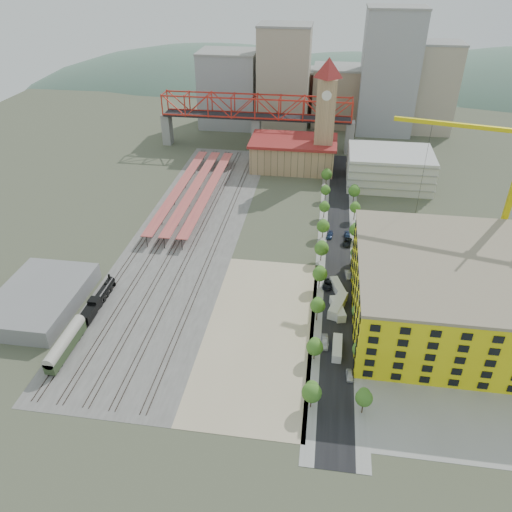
# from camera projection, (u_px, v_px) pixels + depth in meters

# --- Properties ---
(ground) EXTENTS (400.00, 400.00, 0.00)m
(ground) POSITION_uv_depth(u_px,v_px,m) (286.00, 267.00, 156.32)
(ground) COLOR #474C38
(ground) RESTS_ON ground
(ballast_strip) EXTENTS (36.00, 165.00, 0.06)m
(ballast_strip) POSITION_uv_depth(u_px,v_px,m) (189.00, 231.00, 175.42)
(ballast_strip) COLOR #605E59
(ballast_strip) RESTS_ON ground
(dirt_lot) EXTENTS (28.00, 67.00, 0.06)m
(dirt_lot) POSITION_uv_depth(u_px,v_px,m) (260.00, 331.00, 130.39)
(dirt_lot) COLOR tan
(dirt_lot) RESTS_ON ground
(street_asphalt) EXTENTS (12.00, 170.00, 0.06)m
(street_asphalt) POSITION_uv_depth(u_px,v_px,m) (338.00, 246.00, 166.90)
(street_asphalt) COLOR black
(street_asphalt) RESTS_ON ground
(sidewalk_west) EXTENTS (3.00, 170.00, 0.04)m
(sidewalk_west) POSITION_uv_depth(u_px,v_px,m) (322.00, 245.00, 167.59)
(sidewalk_west) COLOR gray
(sidewalk_west) RESTS_ON ground
(sidewalk_east) EXTENTS (3.00, 170.00, 0.04)m
(sidewalk_east) POSITION_uv_depth(u_px,v_px,m) (355.00, 247.00, 166.23)
(sidewalk_east) COLOR gray
(sidewalk_east) RESTS_ON ground
(construction_pad) EXTENTS (50.00, 90.00, 0.06)m
(construction_pad) POSITION_uv_depth(u_px,v_px,m) (446.00, 320.00, 133.98)
(construction_pad) COLOR gray
(construction_pad) RESTS_ON ground
(rail_tracks) EXTENTS (26.56, 160.00, 0.18)m
(rail_tracks) POSITION_uv_depth(u_px,v_px,m) (184.00, 231.00, 175.58)
(rail_tracks) COLOR #382B23
(rail_tracks) RESTS_ON ground
(platform_canopies) EXTENTS (16.00, 80.00, 4.12)m
(platform_canopies) POSITION_uv_depth(u_px,v_px,m) (194.00, 188.00, 196.99)
(platform_canopies) COLOR #CD5E4E
(platform_canopies) RESTS_ON ground
(station_hall) EXTENTS (38.00, 24.00, 13.10)m
(station_hall) POSITION_uv_depth(u_px,v_px,m) (293.00, 153.00, 222.14)
(station_hall) COLOR tan
(station_hall) RESTS_ON ground
(clock_tower) EXTENTS (12.00, 12.00, 52.00)m
(clock_tower) POSITION_uv_depth(u_px,v_px,m) (326.00, 106.00, 207.16)
(clock_tower) COLOR tan
(clock_tower) RESTS_ON ground
(parking_garage) EXTENTS (34.00, 26.00, 14.00)m
(parking_garage) POSITION_uv_depth(u_px,v_px,m) (389.00, 168.00, 206.84)
(parking_garage) COLOR silver
(parking_garage) RESTS_ON ground
(truss_bridge) EXTENTS (94.00, 9.60, 25.60)m
(truss_bridge) POSITION_uv_depth(u_px,v_px,m) (256.00, 110.00, 237.42)
(truss_bridge) COLOR gray
(truss_bridge) RESTS_ON ground
(construction_building) EXTENTS (44.60, 50.60, 18.80)m
(construction_building) POSITION_uv_depth(u_px,v_px,m) (441.00, 291.00, 129.37)
(construction_building) COLOR #FFFA15
(construction_building) RESTS_ON ground
(warehouse) EXTENTS (22.00, 32.00, 5.00)m
(warehouse) POSITION_uv_depth(u_px,v_px,m) (39.00, 299.00, 137.99)
(warehouse) COLOR gray
(warehouse) RESTS_ON ground
(street_trees) EXTENTS (15.40, 124.40, 8.00)m
(street_trees) POSITION_uv_depth(u_px,v_px,m) (338.00, 262.00, 158.53)
(street_trees) COLOR #3D7222
(street_trees) RESTS_ON ground
(skyline) EXTENTS (133.00, 46.00, 60.00)m
(skyline) POSITION_uv_depth(u_px,v_px,m) (327.00, 85.00, 262.60)
(skyline) COLOR #9EA0A3
(skyline) RESTS_ON ground
(distant_hills) EXTENTS (647.00, 264.00, 227.00)m
(distant_hills) POSITION_uv_depth(u_px,v_px,m) (368.00, 181.00, 410.93)
(distant_hills) COLOR #4C6B59
(distant_hills) RESTS_ON ground
(locomotive) EXTENTS (2.64, 20.38, 5.10)m
(locomotive) POSITION_uv_depth(u_px,v_px,m) (99.00, 298.00, 139.14)
(locomotive) COLOR black
(locomotive) RESTS_ON ground
(coach) EXTENTS (2.93, 16.99, 5.33)m
(coach) POSITION_uv_depth(u_px,v_px,m) (65.00, 344.00, 121.93)
(coach) COLOR #2C391F
(coach) RESTS_ON ground
(tower_crane) EXTENTS (46.97, 12.40, 51.05)m
(tower_crane) POSITION_uv_depth(u_px,v_px,m) (505.00, 174.00, 138.89)
(tower_crane) COLOR #D6C70D
(tower_crane) RESTS_ON ground
(site_trailer_a) EXTENTS (2.46, 8.64, 2.35)m
(site_trailer_a) POSITION_uv_depth(u_px,v_px,m) (337.00, 348.00, 123.09)
(site_trailer_a) COLOR silver
(site_trailer_a) RESTS_ON ground
(site_trailer_b) EXTENTS (4.65, 9.57, 2.53)m
(site_trailer_b) POSITION_uv_depth(u_px,v_px,m) (338.00, 309.00, 136.14)
(site_trailer_b) COLOR silver
(site_trailer_b) RESTS_ON ground
(site_trailer_c) EXTENTS (5.58, 10.77, 2.85)m
(site_trailer_c) POSITION_uv_depth(u_px,v_px,m) (338.00, 306.00, 137.17)
(site_trailer_c) COLOR silver
(site_trailer_c) RESTS_ON ground
(site_trailer_d) EXTENTS (4.98, 9.06, 2.40)m
(site_trailer_d) POSITION_uv_depth(u_px,v_px,m) (338.00, 288.00, 144.59)
(site_trailer_d) COLOR silver
(site_trailer_d) RESTS_ON ground
(car_0) EXTENTS (1.87, 4.37, 1.47)m
(car_0) POSITION_uv_depth(u_px,v_px,m) (325.00, 344.00, 125.02)
(car_0) COLOR silver
(car_0) RESTS_ON ground
(car_1) EXTENTS (1.95, 4.44, 1.42)m
(car_1) POSITION_uv_depth(u_px,v_px,m) (325.00, 340.00, 126.26)
(car_1) COLOR gray
(car_1) RESTS_ON ground
(car_2) EXTENTS (3.24, 5.95, 1.58)m
(car_2) POSITION_uv_depth(u_px,v_px,m) (328.00, 284.00, 146.80)
(car_2) COLOR black
(car_2) RESTS_ON ground
(car_3) EXTENTS (2.47, 4.88, 1.36)m
(car_3) POSITION_uv_depth(u_px,v_px,m) (330.00, 235.00, 171.76)
(car_3) COLOR navy
(car_3) RESTS_ON ground
(car_4) EXTENTS (1.90, 4.07, 1.35)m
(car_4) POSITION_uv_depth(u_px,v_px,m) (350.00, 376.00, 115.91)
(car_4) COLOR beige
(car_4) RESTS_ON ground
(car_5) EXTENTS (2.16, 4.69, 1.49)m
(car_5) POSITION_uv_depth(u_px,v_px,m) (348.00, 275.00, 151.14)
(car_5) COLOR gray
(car_5) RESTS_ON ground
(car_6) EXTENTS (3.37, 5.83, 1.53)m
(car_6) POSITION_uv_depth(u_px,v_px,m) (347.00, 242.00, 167.64)
(car_6) COLOR black
(car_6) RESTS_ON ground
(car_7) EXTENTS (2.40, 4.97, 1.39)m
(car_7) POSITION_uv_depth(u_px,v_px,m) (347.00, 236.00, 171.17)
(car_7) COLOR navy
(car_7) RESTS_ON ground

